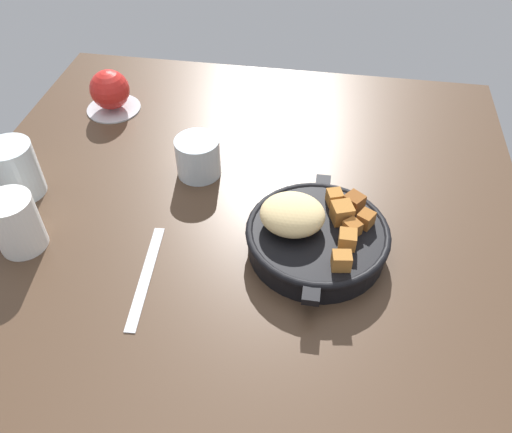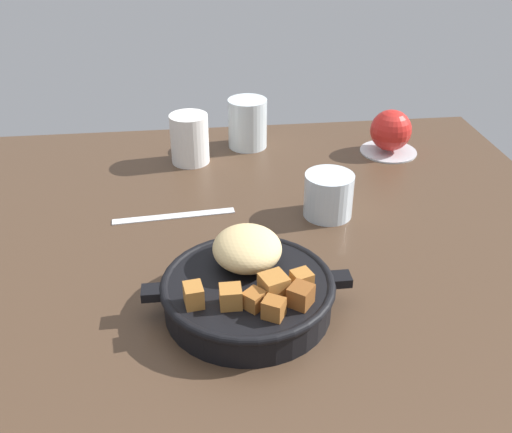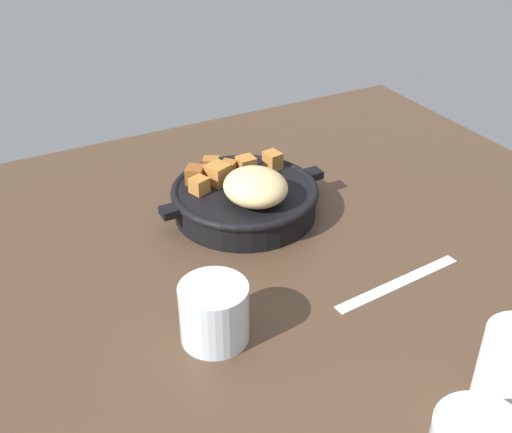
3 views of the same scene
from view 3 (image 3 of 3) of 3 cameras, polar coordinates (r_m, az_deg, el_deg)
ground_plane at (r=83.92cm, az=2.32°, el=-5.02°), size 106.12×95.31×2.40cm
cast_iron_skillet at (r=91.84cm, az=-0.95°, el=1.89°), size 25.96×21.68×8.86cm
butter_knife at (r=81.77cm, az=12.80°, el=-5.87°), size 19.54×3.21×0.36cm
water_glass_short at (r=70.33cm, az=-3.81°, el=-8.69°), size 7.80×7.80×7.09cm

